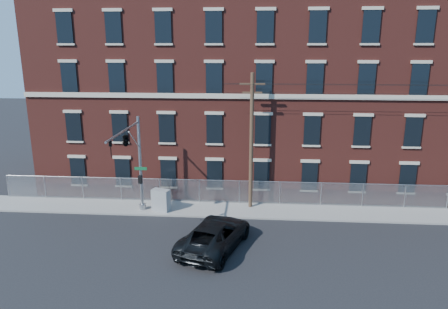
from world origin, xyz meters
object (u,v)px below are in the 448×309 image
traffic_signal_mast (129,148)px  utility_pole_near (251,139)px  utility_cabinet (161,200)px  pickup_truck (215,235)px

traffic_signal_mast → utility_pole_near: utility_pole_near is taller
traffic_signal_mast → utility_cabinet: (1.44, 2.18, -4.46)m
traffic_signal_mast → utility_cabinet: size_ratio=4.33×
pickup_truck → utility_cabinet: bearing=-31.7°
utility_cabinet → pickup_truck: bearing=-32.0°
utility_pole_near → pickup_truck: size_ratio=1.59×
pickup_truck → utility_cabinet: size_ratio=3.88×
pickup_truck → traffic_signal_mast: bearing=-9.8°
traffic_signal_mast → utility_cabinet: 5.17m
utility_cabinet → traffic_signal_mast: bearing=-105.8°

